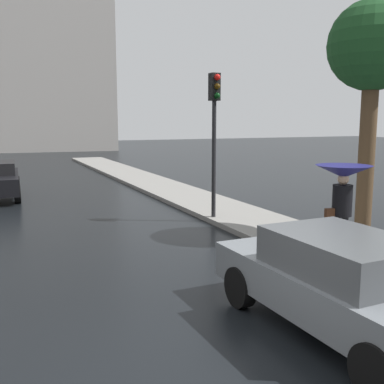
# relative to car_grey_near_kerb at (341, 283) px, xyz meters

# --- Properties ---
(car_grey_near_kerb) EXTENTS (1.80, 4.17, 1.39)m
(car_grey_near_kerb) POSITION_rel_car_grey_near_kerb_xyz_m (0.00, 0.00, 0.00)
(car_grey_near_kerb) COLOR slate
(car_grey_near_kerb) RESTS_ON ground
(pedestrian_with_umbrella_near) EXTENTS (1.13, 1.13, 1.87)m
(pedestrian_with_umbrella_near) POSITION_rel_car_grey_near_kerb_xyz_m (2.27, 2.54, 0.93)
(pedestrian_with_umbrella_near) COLOR black
(pedestrian_with_umbrella_near) RESTS_ON sidewalk_strip
(traffic_light) EXTENTS (0.26, 0.39, 4.05)m
(traffic_light) POSITION_rel_car_grey_near_kerb_xyz_m (1.60, 6.99, 2.24)
(traffic_light) COLOR black
(traffic_light) RESTS_ON sidewalk_strip
(street_tree_near) EXTENTS (2.10, 2.10, 5.67)m
(street_tree_near) POSITION_rel_car_grey_near_kerb_xyz_m (4.04, 3.73, 3.74)
(street_tree_near) COLOR #4C3823
(street_tree_near) RESTS_ON ground
(distant_tower) EXTENTS (14.76, 11.17, 25.59)m
(distant_tower) POSITION_rel_car_grey_near_kerb_xyz_m (0.79, 43.66, 10.12)
(distant_tower) COLOR #9E9993
(distant_tower) RESTS_ON ground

